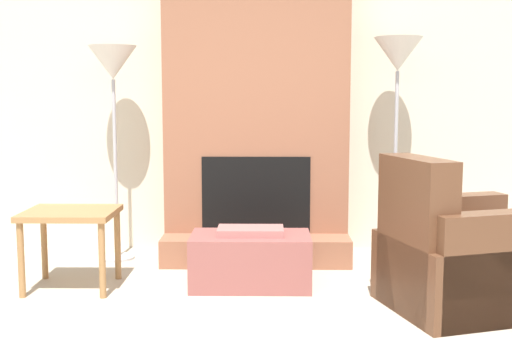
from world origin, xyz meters
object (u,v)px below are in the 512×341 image
Objects in this scene: ottoman at (251,259)px; floor_lamp_left at (113,73)px; armchair at (460,261)px; side_table at (71,222)px; floor_lamp_right at (398,65)px.

ottoman is 0.48× the size of floor_lamp_left.
side_table is at bearing 63.91° from armchair.
side_table is 0.36× the size of floor_lamp_left.
side_table is 0.35× the size of floor_lamp_right.
ottoman is 1.86m from floor_lamp_left.
floor_lamp_right reaches higher than armchair.
armchair is 1.88× the size of side_table.
floor_lamp_right is at bearing 33.23° from ottoman.
ottoman is 1.35× the size of side_table.
floor_lamp_left reaches higher than side_table.
armchair is at bearing -9.10° from side_table.
armchair is at bearing -19.30° from ottoman.
side_table is at bearing -177.61° from ottoman.
floor_lamp_right is at bearing -8.87° from armchair.
armchair reaches higher than side_table.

